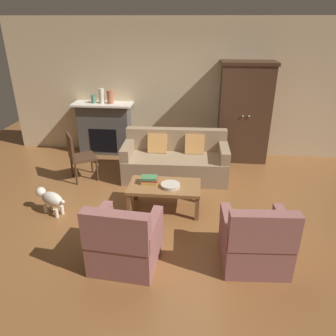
# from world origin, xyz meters

# --- Properties ---
(ground_plane) EXTENTS (9.60, 9.60, 0.00)m
(ground_plane) POSITION_xyz_m (0.00, 0.00, 0.00)
(ground_plane) COLOR brown
(back_wall) EXTENTS (7.20, 0.10, 2.80)m
(back_wall) POSITION_xyz_m (0.00, 2.55, 1.40)
(back_wall) COLOR beige
(back_wall) RESTS_ON ground
(fireplace) EXTENTS (1.26, 0.48, 1.12)m
(fireplace) POSITION_xyz_m (-1.55, 2.30, 0.57)
(fireplace) COLOR #4C4947
(fireplace) RESTS_ON ground
(armoire) EXTENTS (1.06, 0.57, 2.01)m
(armoire) POSITION_xyz_m (1.40, 2.22, 1.01)
(armoire) COLOR #472D1E
(armoire) RESTS_ON ground
(couch) EXTENTS (1.94, 0.90, 0.86)m
(couch) POSITION_xyz_m (0.09, 1.23, 0.32)
(couch) COLOR #937A5B
(couch) RESTS_ON ground
(coffee_table) EXTENTS (1.10, 0.60, 0.42)m
(coffee_table) POSITION_xyz_m (0.01, 0.05, 0.37)
(coffee_table) COLOR olive
(coffee_table) RESTS_ON ground
(fruit_bowl) EXTENTS (0.29, 0.29, 0.05)m
(fruit_bowl) POSITION_xyz_m (0.11, 0.00, 0.45)
(fruit_bowl) COLOR beige
(fruit_bowl) RESTS_ON coffee_table
(book_stack) EXTENTS (0.26, 0.19, 0.11)m
(book_stack) POSITION_xyz_m (-0.23, 0.10, 0.48)
(book_stack) COLOR gold
(book_stack) RESTS_ON coffee_table
(mantel_vase_jade) EXTENTS (0.09, 0.09, 0.18)m
(mantel_vase_jade) POSITION_xyz_m (-1.73, 2.28, 1.21)
(mantel_vase_jade) COLOR slate
(mantel_vase_jade) RESTS_ON fireplace
(mantel_vase_cream) EXTENTS (0.11, 0.11, 0.31)m
(mantel_vase_cream) POSITION_xyz_m (-1.55, 2.28, 1.27)
(mantel_vase_cream) COLOR beige
(mantel_vase_cream) RESTS_ON fireplace
(mantel_vase_terracotta) EXTENTS (0.13, 0.13, 0.27)m
(mantel_vase_terracotta) POSITION_xyz_m (-1.37, 2.28, 1.26)
(mantel_vase_terracotta) COLOR #A86042
(mantel_vase_terracotta) RESTS_ON fireplace
(armchair_near_left) EXTENTS (0.84, 0.83, 0.88)m
(armchair_near_left) POSITION_xyz_m (-0.32, -1.25, 0.32)
(armchair_near_left) COLOR #935B56
(armchair_near_left) RESTS_ON ground
(armchair_near_right) EXTENTS (0.82, 0.82, 0.88)m
(armchair_near_right) POSITION_xyz_m (1.23, -1.10, 0.32)
(armchair_near_right) COLOR #935B56
(armchair_near_right) RESTS_ON ground
(side_chair_wooden) EXTENTS (0.61, 0.61, 0.90)m
(side_chair_wooden) POSITION_xyz_m (-1.67, 0.92, 0.51)
(side_chair_wooden) COLOR #472D1E
(side_chair_wooden) RESTS_ON ground
(dog) EXTENTS (0.53, 0.35, 0.39)m
(dog) POSITION_xyz_m (-1.70, -0.24, 0.25)
(dog) COLOR beige
(dog) RESTS_ON ground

